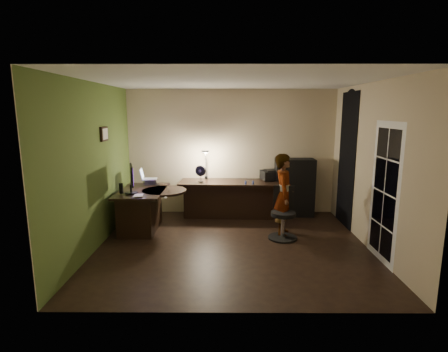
{
  "coord_description": "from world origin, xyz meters",
  "views": [
    {
      "loc": [
        -0.11,
        -5.59,
        2.25
      ],
      "look_at": [
        -0.15,
        1.05,
        1.0
      ],
      "focal_mm": 28.0,
      "sensor_mm": 36.0,
      "label": 1
    }
  ],
  "objects_px": {
    "desk_right": "(229,199)",
    "monitor": "(131,183)",
    "cabinet": "(294,187)",
    "person": "(284,195)",
    "office_chair": "(283,214)",
    "desk_left": "(143,210)"
  },
  "relations": [
    {
      "from": "desk_right",
      "to": "cabinet",
      "type": "relative_size",
      "value": 1.67
    },
    {
      "from": "cabinet",
      "to": "person",
      "type": "distance_m",
      "value": 1.29
    },
    {
      "from": "cabinet",
      "to": "monitor",
      "type": "bearing_deg",
      "value": -157.77
    },
    {
      "from": "cabinet",
      "to": "desk_left",
      "type": "bearing_deg",
      "value": -162.06
    },
    {
      "from": "cabinet",
      "to": "person",
      "type": "xyz_separation_m",
      "value": [
        -0.43,
        -1.21,
        0.13
      ]
    },
    {
      "from": "cabinet",
      "to": "office_chair",
      "type": "relative_size",
      "value": 1.34
    },
    {
      "from": "desk_left",
      "to": "desk_right",
      "type": "distance_m",
      "value": 1.83
    },
    {
      "from": "monitor",
      "to": "office_chair",
      "type": "bearing_deg",
      "value": -20.59
    },
    {
      "from": "office_chair",
      "to": "cabinet",
      "type": "bearing_deg",
      "value": 81.44
    },
    {
      "from": "desk_left",
      "to": "cabinet",
      "type": "bearing_deg",
      "value": 17.46
    },
    {
      "from": "desk_right",
      "to": "monitor",
      "type": "relative_size",
      "value": 3.71
    },
    {
      "from": "office_chair",
      "to": "person",
      "type": "height_order",
      "value": "person"
    },
    {
      "from": "desk_right",
      "to": "monitor",
      "type": "distance_m",
      "value": 2.17
    },
    {
      "from": "office_chair",
      "to": "person",
      "type": "distance_m",
      "value": 0.37
    },
    {
      "from": "person",
      "to": "monitor",
      "type": "bearing_deg",
      "value": 101.02
    },
    {
      "from": "cabinet",
      "to": "office_chair",
      "type": "xyz_separation_m",
      "value": [
        -0.46,
        -1.44,
        -0.16
      ]
    },
    {
      "from": "cabinet",
      "to": "person",
      "type": "height_order",
      "value": "person"
    },
    {
      "from": "desk_left",
      "to": "monitor",
      "type": "distance_m",
      "value": 0.67
    },
    {
      "from": "office_chair",
      "to": "desk_left",
      "type": "bearing_deg",
      "value": 179.09
    },
    {
      "from": "person",
      "to": "cabinet",
      "type": "bearing_deg",
      "value": -9.79
    },
    {
      "from": "cabinet",
      "to": "monitor",
      "type": "distance_m",
      "value": 3.44
    },
    {
      "from": "cabinet",
      "to": "monitor",
      "type": "relative_size",
      "value": 2.22
    }
  ]
}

